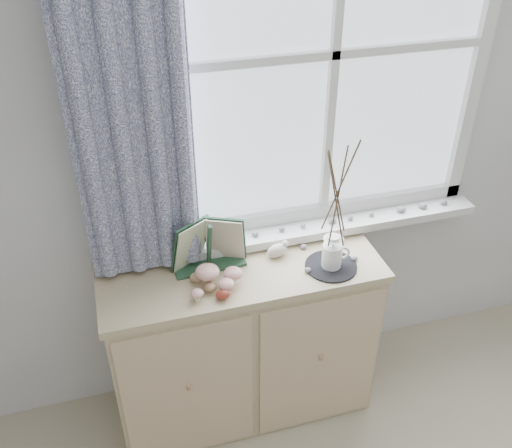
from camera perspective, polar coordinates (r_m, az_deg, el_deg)
name	(u,v)px	position (r m, az deg, el deg)	size (l,w,h in m)	color
sideboard	(243,341)	(2.68, -1.32, -11.64)	(1.20, 0.45, 0.85)	tan
botanical_book	(210,247)	(2.33, -4.63, -2.32)	(0.35, 0.13, 0.24)	#20432C
toadstool_cluster	(216,277)	(2.28, -3.99, -5.28)	(0.23, 0.16, 0.09)	silver
wooden_eggs	(210,286)	(2.29, -4.67, -6.19)	(0.13, 0.17, 0.06)	tan
songbird_figurine	(277,250)	(2.45, 2.13, -2.59)	(0.13, 0.06, 0.07)	silver
crocheted_doily	(331,266)	(2.43, 7.50, -4.20)	(0.22, 0.22, 0.01)	black
twig_pitcher	(338,192)	(2.22, 8.19, 3.17)	(0.29, 0.29, 0.64)	white
sideboard_pebbles	(322,258)	(2.46, 6.60, -3.42)	(0.25, 0.19, 0.02)	gray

